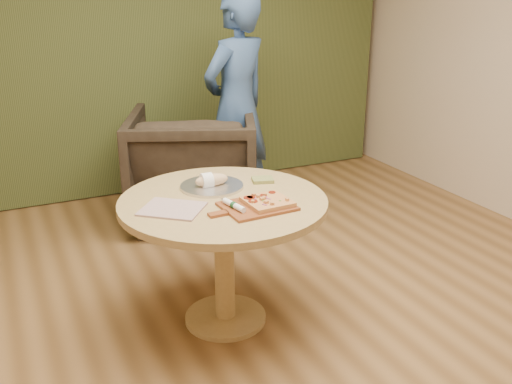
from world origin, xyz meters
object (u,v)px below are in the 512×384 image
object	(u,v)px
cutlery_roll	(234,205)
bread_roll	(210,180)
armchair	(193,161)
pizza_paddle	(255,207)
person_standing	(237,107)
serving_tray	(212,186)
flatbread_pizza	(267,201)
pedestal_table	(224,223)

from	to	relation	value
cutlery_roll	bread_roll	size ratio (longest dim) A/B	1.03
armchair	pizza_paddle	bearing A→B (deg)	104.22
person_standing	cutlery_roll	bearing A→B (deg)	42.51
serving_tray	person_standing	distance (m)	1.48
cutlery_roll	armchair	distance (m)	1.74
armchair	flatbread_pizza	bearing A→B (deg)	106.34
serving_tray	armchair	xyz separation A→B (m)	(0.33, 1.30, -0.26)
serving_tray	person_standing	xyz separation A→B (m)	(0.71, 1.29, 0.14)
serving_tray	armchair	bearing A→B (deg)	75.75
pizza_paddle	person_standing	distance (m)	1.80
pizza_paddle	bread_roll	world-z (taller)	bread_roll
flatbread_pizza	person_standing	size ratio (longest dim) A/B	0.13
flatbread_pizza	bread_roll	xyz separation A→B (m)	(-0.16, 0.39, 0.02)
flatbread_pizza	bread_roll	world-z (taller)	bread_roll
bread_roll	armchair	xyz separation A→B (m)	(0.34, 1.30, -0.30)
serving_tray	bread_roll	size ratio (longest dim) A/B	1.84
serving_tray	armchair	distance (m)	1.37
bread_roll	flatbread_pizza	bearing A→B (deg)	-67.49
person_standing	pizza_paddle	bearing A→B (deg)	46.03
cutlery_roll	armchair	size ratio (longest dim) A/B	0.20
cutlery_roll	serving_tray	xyz separation A→B (m)	(0.02, 0.37, -0.02)
armchair	pedestal_table	bearing A→B (deg)	99.47
pizza_paddle	serving_tray	distance (m)	0.40
pizza_paddle	flatbread_pizza	distance (m)	0.07
pedestal_table	pizza_paddle	size ratio (longest dim) A/B	2.47
pizza_paddle	serving_tray	bearing A→B (deg)	100.20
flatbread_pizza	cutlery_roll	world-z (taller)	flatbread_pizza
pizza_paddle	armchair	world-z (taller)	armchair
flatbread_pizza	cutlery_roll	size ratio (longest dim) A/B	1.16
serving_tray	armchair	size ratio (longest dim) A/B	0.36
flatbread_pizza	armchair	bearing A→B (deg)	84.01
armchair	serving_tray	bearing A→B (deg)	98.08
person_standing	pedestal_table	bearing A→B (deg)	40.42
bread_roll	armchair	bearing A→B (deg)	75.38
bread_roll	person_standing	bearing A→B (deg)	60.83
cutlery_roll	bread_roll	distance (m)	0.37
pedestal_table	armchair	world-z (taller)	armchair
serving_tray	bread_roll	xyz separation A→B (m)	(-0.01, 0.00, 0.04)
pedestal_table	bread_roll	distance (m)	0.27
pedestal_table	person_standing	size ratio (longest dim) A/B	0.62
flatbread_pizza	serving_tray	size ratio (longest dim) A/B	0.65
flatbread_pizza	armchair	size ratio (longest dim) A/B	0.23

